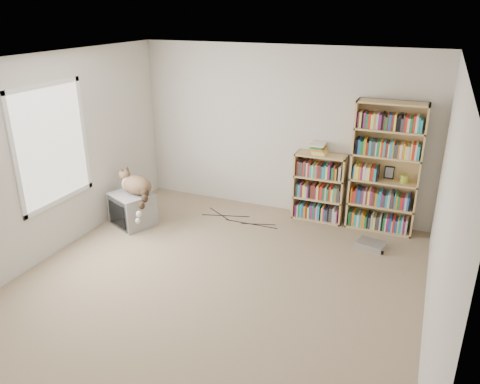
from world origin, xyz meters
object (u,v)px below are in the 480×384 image
at_px(cat, 137,189).
at_px(bookcase_tall, 385,171).
at_px(bookcase_short, 319,189).
at_px(crt_tv, 133,209).
at_px(dvd_player, 371,245).

height_order(cat, bookcase_tall, bookcase_tall).
bearing_deg(bookcase_short, cat, -151.69).
bearing_deg(bookcase_tall, cat, -158.72).
xyz_separation_m(bookcase_tall, bookcase_short, (-0.90, -0.00, -0.40)).
bearing_deg(crt_tv, cat, 18.94).
height_order(crt_tv, cat, cat).
relative_size(crt_tv, bookcase_tall, 0.39).
bearing_deg(cat, dvd_player, 22.85).
bearing_deg(bookcase_tall, dvd_player, -91.01).
height_order(bookcase_tall, dvd_player, bookcase_tall).
bearing_deg(dvd_player, cat, -155.23).
height_order(crt_tv, dvd_player, crt_tv).
bearing_deg(bookcase_short, bookcase_tall, 0.10).
distance_m(crt_tv, dvd_player, 3.39).
bearing_deg(bookcase_short, dvd_player, -35.96).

